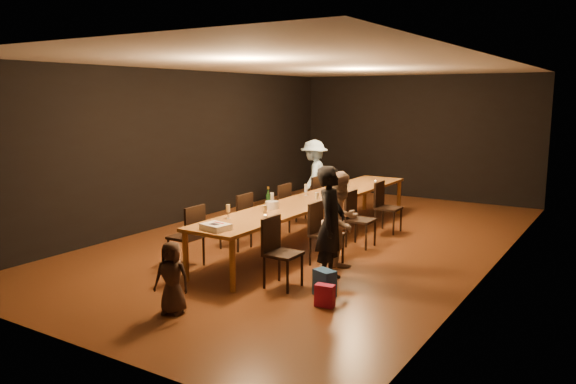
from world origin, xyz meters
The scene contains 30 objects.
ground centered at (0.00, 0.00, 0.00)m, with size 10.00×10.00×0.00m, color #462011.
room_shell centered at (0.00, 0.00, 2.08)m, with size 6.04×10.04×3.02m.
table centered at (0.00, 0.00, 0.70)m, with size 0.90×6.00×0.75m.
chair_right_0 centered at (0.85, -2.40, 0.47)m, with size 0.42×0.42×0.93m, color black, non-canonical shape.
chair_right_1 centered at (0.85, -1.20, 0.47)m, with size 0.42×0.42×0.93m, color black, non-canonical shape.
chair_right_2 centered at (0.85, 0.00, 0.47)m, with size 0.42×0.42×0.93m, color black, non-canonical shape.
chair_right_3 centered at (0.85, 1.20, 0.47)m, with size 0.42×0.42×0.93m, color black, non-canonical shape.
chair_left_0 centered at (-0.85, -2.40, 0.47)m, with size 0.42×0.42×0.93m, color black, non-canonical shape.
chair_left_1 centered at (-0.85, -1.20, 0.47)m, with size 0.42×0.42×0.93m, color black, non-canonical shape.
chair_left_2 centered at (-0.85, 0.00, 0.47)m, with size 0.42×0.42×0.93m, color black, non-canonical shape.
chair_left_3 centered at (-0.85, 1.20, 0.47)m, with size 0.42×0.42×0.93m, color black, non-canonical shape.
woman_birthday centered at (1.24, -1.82, 0.79)m, with size 0.58×0.38×1.58m, color black.
woman_tan centered at (1.15, -1.35, 0.72)m, with size 0.70×0.55×1.45m, color #C5A994.
man_blue centered at (-1.15, 1.93, 0.79)m, with size 1.02×0.59×1.58m, color #96C2E8.
child centered at (0.24, -3.84, 0.43)m, with size 0.42×0.27×0.85m, color #392820.
gift_bag_red centered at (1.65, -2.72, 0.14)m, with size 0.23×0.13×0.27m, color #BF1C4C.
gift_bag_blue centered at (1.47, -2.40, 0.17)m, with size 0.27×0.18×0.34m, color #23539A.
birthday_cake centered at (0.04, -2.78, 0.79)m, with size 0.39×0.33×0.08m.
plate_stack centered at (-0.12, -1.21, 0.81)m, with size 0.21×0.21×0.12m, color silver.
champagne_bottle centered at (-0.24, -1.14, 0.91)m, with size 0.08×0.08×0.33m, color black, non-canonical shape.
ice_bucket centered at (0.02, 0.92, 0.87)m, with size 0.21×0.21×0.23m, color silver.
wineglass_0 centered at (-0.25, -2.15, 0.85)m, with size 0.06×0.06×0.21m, color beige, non-canonical shape.
wineglass_1 centered at (0.23, -1.92, 0.85)m, with size 0.06×0.06×0.21m, color beige, non-canonical shape.
wineglass_2 centered at (-0.27, -0.98, 0.85)m, with size 0.06×0.06×0.21m, color silver, non-canonical shape.
wineglass_3 centered at (0.33, -0.59, 0.85)m, with size 0.06×0.06×0.21m, color beige, non-canonical shape.
wineglass_4 centered at (-0.26, 0.08, 0.85)m, with size 0.06×0.06×0.21m, color silver, non-canonical shape.
wineglass_5 centered at (0.15, 0.90, 0.85)m, with size 0.06×0.06×0.21m, color silver, non-canonical shape.
tealight_near centered at (0.15, -1.79, 0.77)m, with size 0.05×0.05×0.03m, color #B2B7B2.
tealight_mid centered at (0.15, -0.06, 0.77)m, with size 0.05×0.05×0.03m, color #B2B7B2.
tealight_far centered at (0.15, 2.19, 0.77)m, with size 0.05×0.05×0.03m, color #B2B7B2.
Camera 1 is at (4.68, -8.37, 2.49)m, focal length 35.00 mm.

